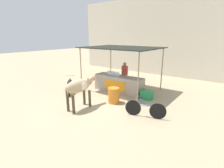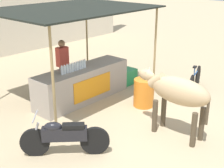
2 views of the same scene
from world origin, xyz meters
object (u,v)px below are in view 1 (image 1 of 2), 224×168
object	(u,v)px
vendor_behind_counter	(125,75)
water_barrel	(114,95)
bicycle_leaning	(145,109)
motorcycle_parked	(70,85)
cooler_box	(147,95)
stall_counter	(118,84)
cow	(80,87)

from	to	relation	value
vendor_behind_counter	water_barrel	size ratio (longest dim) A/B	2.15
water_barrel	bicycle_leaning	bearing A→B (deg)	-14.65
vendor_behind_counter	bicycle_leaning	world-z (taller)	vendor_behind_counter
motorcycle_parked	bicycle_leaning	bearing A→B (deg)	-3.39
cooler_box	bicycle_leaning	size ratio (longest dim) A/B	0.37
vendor_behind_counter	bicycle_leaning	size ratio (longest dim) A/B	1.03
stall_counter	motorcycle_parked	distance (m)	2.83
bicycle_leaning	water_barrel	bearing A→B (deg)	165.35
water_barrel	bicycle_leaning	xyz separation A→B (m)	(1.95, -0.51, -0.04)
bicycle_leaning	stall_counter	bearing A→B (deg)	143.09
stall_counter	cooler_box	xyz separation A→B (m)	(1.88, -0.10, -0.24)
water_barrel	stall_counter	bearing A→B (deg)	117.30
stall_counter	cooler_box	distance (m)	1.90
stall_counter	bicycle_leaning	xyz separation A→B (m)	(2.75, -2.07, -0.13)
stall_counter	cooler_box	bearing A→B (deg)	-2.96
stall_counter	vendor_behind_counter	xyz separation A→B (m)	(-0.07, 0.75, 0.37)
vendor_behind_counter	water_barrel	xyz separation A→B (m)	(0.87, -2.31, -0.47)
water_barrel	motorcycle_parked	size ratio (longest dim) A/B	0.57
stall_counter	motorcycle_parked	world-z (taller)	stall_counter
cooler_box	cow	world-z (taller)	cow
vendor_behind_counter	cow	world-z (taller)	vendor_behind_counter
cooler_box	water_barrel	distance (m)	1.82
cow	bicycle_leaning	world-z (taller)	cow
vendor_behind_counter	cow	bearing A→B (deg)	-89.01
stall_counter	cow	xyz separation A→B (m)	(-0.00, -3.02, 0.55)
stall_counter	motorcycle_parked	xyz separation A→B (m)	(-2.21, -1.78, -0.05)
cooler_box	cow	bearing A→B (deg)	-122.77
vendor_behind_counter	water_barrel	bearing A→B (deg)	-69.31
stall_counter	cooler_box	size ratio (longest dim) A/B	5.00
motorcycle_parked	bicycle_leaning	world-z (taller)	motorcycle_parked
vendor_behind_counter	motorcycle_parked	distance (m)	3.34
cow	motorcycle_parked	world-z (taller)	cow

